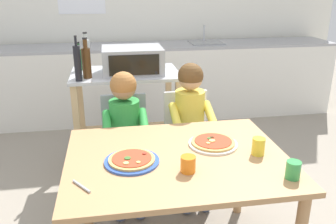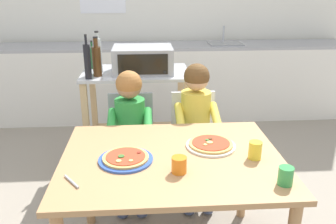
{
  "view_description": "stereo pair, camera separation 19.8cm",
  "coord_description": "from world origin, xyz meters",
  "px_view_note": "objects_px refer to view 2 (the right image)",
  "views": [
    {
      "loc": [
        -0.34,
        -1.72,
        1.63
      ],
      "look_at": [
        0.0,
        0.3,
        0.87
      ],
      "focal_mm": 38.0,
      "sensor_mm": 36.0,
      "label": 1
    },
    {
      "loc": [
        -0.14,
        -1.75,
        1.63
      ],
      "look_at": [
        0.0,
        0.3,
        0.87
      ],
      "focal_mm": 38.0,
      "sensor_mm": 36.0,
      "label": 2
    }
  ],
  "objects_px": {
    "toaster_oven": "(143,60)",
    "pizza_plate_white": "(211,145)",
    "bottle_dark_olive_oil": "(92,58)",
    "dining_chair_left": "(131,139)",
    "kitchen_island_cart": "(137,105)",
    "drinking_cup_orange": "(179,165)",
    "pizza_plate_blue_rimmed": "(126,158)",
    "bottle_tall_green_wine": "(87,61)",
    "serving_spoon": "(72,181)",
    "child_in_green_shirt": "(130,123)",
    "dining_table": "(172,172)",
    "bottle_squat_spirits": "(98,55)",
    "drinking_cup_yellow": "(255,150)",
    "dining_chair_right": "(194,137)",
    "bottle_brown_beer": "(97,60)",
    "child_in_yellow_shirt": "(197,119)",
    "drinking_cup_green": "(286,176)"
  },
  "relations": [
    {
      "from": "dining_chair_left",
      "to": "child_in_yellow_shirt",
      "type": "xyz_separation_m",
      "value": [
        0.49,
        -0.11,
        0.2
      ]
    },
    {
      "from": "bottle_tall_green_wine",
      "to": "dining_chair_left",
      "type": "height_order",
      "value": "bottle_tall_green_wine"
    },
    {
      "from": "dining_table",
      "to": "child_in_green_shirt",
      "type": "distance_m",
      "value": 0.7
    },
    {
      "from": "pizza_plate_blue_rimmed",
      "to": "child_in_green_shirt",
      "type": "bearing_deg",
      "value": 90.0
    },
    {
      "from": "toaster_oven",
      "to": "bottle_squat_spirits",
      "type": "xyz_separation_m",
      "value": [
        -0.37,
        0.0,
        0.04
      ]
    },
    {
      "from": "bottle_dark_olive_oil",
      "to": "dining_chair_left",
      "type": "relative_size",
      "value": 0.3
    },
    {
      "from": "dining_table",
      "to": "kitchen_island_cart",
      "type": "bearing_deg",
      "value": 99.73
    },
    {
      "from": "drinking_cup_yellow",
      "to": "drinking_cup_orange",
      "type": "distance_m",
      "value": 0.44
    },
    {
      "from": "child_in_green_shirt",
      "to": "bottle_squat_spirits",
      "type": "bearing_deg",
      "value": 116.02
    },
    {
      "from": "bottle_tall_green_wine",
      "to": "child_in_yellow_shirt",
      "type": "relative_size",
      "value": 0.33
    },
    {
      "from": "bottle_brown_beer",
      "to": "pizza_plate_blue_rimmed",
      "type": "xyz_separation_m",
      "value": [
        0.26,
        -1.12,
        -0.3
      ]
    },
    {
      "from": "kitchen_island_cart",
      "to": "drinking_cup_orange",
      "type": "bearing_deg",
      "value": -80.57
    },
    {
      "from": "pizza_plate_blue_rimmed",
      "to": "drinking_cup_green",
      "type": "relative_size",
      "value": 3.27
    },
    {
      "from": "bottle_dark_olive_oil",
      "to": "bottle_brown_beer",
      "type": "height_order",
      "value": "bottle_brown_beer"
    },
    {
      "from": "drinking_cup_green",
      "to": "pizza_plate_white",
      "type": "bearing_deg",
      "value": 122.9
    },
    {
      "from": "child_in_yellow_shirt",
      "to": "dining_chair_left",
      "type": "bearing_deg",
      "value": 167.01
    },
    {
      "from": "child_in_green_shirt",
      "to": "drinking_cup_yellow",
      "type": "xyz_separation_m",
      "value": [
        0.7,
        -0.71,
        0.11
      ]
    },
    {
      "from": "kitchen_island_cart",
      "to": "dining_table",
      "type": "relative_size",
      "value": 0.75
    },
    {
      "from": "bottle_squat_spirits",
      "to": "bottle_dark_olive_oil",
      "type": "xyz_separation_m",
      "value": [
        -0.07,
        0.17,
        -0.05
      ]
    },
    {
      "from": "bottle_squat_spirits",
      "to": "drinking_cup_yellow",
      "type": "xyz_separation_m",
      "value": [
        0.97,
        -1.25,
        -0.29
      ]
    },
    {
      "from": "dining_table",
      "to": "pizza_plate_blue_rimmed",
      "type": "distance_m",
      "value": 0.28
    },
    {
      "from": "dining_table",
      "to": "dining_chair_left",
      "type": "height_order",
      "value": "dining_chair_left"
    },
    {
      "from": "pizza_plate_blue_rimmed",
      "to": "drinking_cup_green",
      "type": "bearing_deg",
      "value": -20.82
    },
    {
      "from": "dining_table",
      "to": "drinking_cup_yellow",
      "type": "distance_m",
      "value": 0.47
    },
    {
      "from": "dining_chair_right",
      "to": "pizza_plate_white",
      "type": "distance_m",
      "value": 0.72
    },
    {
      "from": "pizza_plate_blue_rimmed",
      "to": "pizza_plate_white",
      "type": "xyz_separation_m",
      "value": [
        0.49,
        0.14,
        0.0
      ]
    },
    {
      "from": "bottle_brown_beer",
      "to": "serving_spoon",
      "type": "distance_m",
      "value": 1.36
    },
    {
      "from": "pizza_plate_white",
      "to": "bottle_tall_green_wine",
      "type": "bearing_deg",
      "value": 131.98
    },
    {
      "from": "bottle_brown_beer",
      "to": "bottle_tall_green_wine",
      "type": "height_order",
      "value": "bottle_tall_green_wine"
    },
    {
      "from": "serving_spoon",
      "to": "child_in_green_shirt",
      "type": "bearing_deg",
      "value": 74.31
    },
    {
      "from": "bottle_dark_olive_oil",
      "to": "serving_spoon",
      "type": "distance_m",
      "value": 1.64
    },
    {
      "from": "serving_spoon",
      "to": "bottle_dark_olive_oil",
      "type": "bearing_deg",
      "value": 93.09
    },
    {
      "from": "toaster_oven",
      "to": "dining_table",
      "type": "height_order",
      "value": "toaster_oven"
    },
    {
      "from": "bottle_brown_beer",
      "to": "dining_chair_left",
      "type": "bearing_deg",
      "value": -50.05
    },
    {
      "from": "bottle_squat_spirits",
      "to": "dining_chair_right",
      "type": "xyz_separation_m",
      "value": [
        0.75,
        -0.42,
        -0.57
      ]
    },
    {
      "from": "pizza_plate_white",
      "to": "kitchen_island_cart",
      "type": "bearing_deg",
      "value": 111.69
    },
    {
      "from": "toaster_oven",
      "to": "pizza_plate_white",
      "type": "xyz_separation_m",
      "value": [
        0.38,
        -1.09,
        -0.28
      ]
    },
    {
      "from": "toaster_oven",
      "to": "pizza_plate_white",
      "type": "height_order",
      "value": "toaster_oven"
    },
    {
      "from": "pizza_plate_blue_rimmed",
      "to": "bottle_tall_green_wine",
      "type": "bearing_deg",
      "value": 107.39
    },
    {
      "from": "dining_chair_left",
      "to": "drinking_cup_yellow",
      "type": "height_order",
      "value": "dining_chair_left"
    },
    {
      "from": "bottle_brown_beer",
      "to": "child_in_yellow_shirt",
      "type": "distance_m",
      "value": 0.94
    },
    {
      "from": "kitchen_island_cart",
      "to": "pizza_plate_blue_rimmed",
      "type": "distance_m",
      "value": 1.27
    },
    {
      "from": "bottle_tall_green_wine",
      "to": "child_in_green_shirt",
      "type": "height_order",
      "value": "bottle_tall_green_wine"
    },
    {
      "from": "bottle_squat_spirits",
      "to": "dining_chair_left",
      "type": "height_order",
      "value": "bottle_squat_spirits"
    },
    {
      "from": "drinking_cup_orange",
      "to": "drinking_cup_green",
      "type": "distance_m",
      "value": 0.51
    },
    {
      "from": "drinking_cup_green",
      "to": "serving_spoon",
      "type": "relative_size",
      "value": 0.64
    },
    {
      "from": "dining_chair_left",
      "to": "bottle_dark_olive_oil",
      "type": "bearing_deg",
      "value": 119.44
    },
    {
      "from": "kitchen_island_cart",
      "to": "bottle_dark_olive_oil",
      "type": "distance_m",
      "value": 0.57
    },
    {
      "from": "drinking_cup_yellow",
      "to": "serving_spoon",
      "type": "xyz_separation_m",
      "value": [
        -0.95,
        -0.18,
        -0.04
      ]
    },
    {
      "from": "kitchen_island_cart",
      "to": "toaster_oven",
      "type": "bearing_deg",
      "value": -25.96
    }
  ]
}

